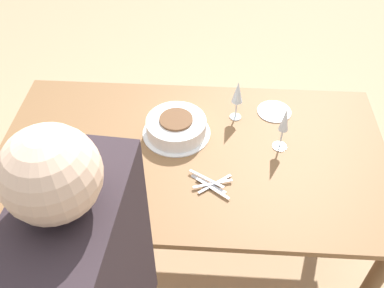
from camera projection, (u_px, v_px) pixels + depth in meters
ground_plane at (192, 244)px, 2.47m from camera, size 12.00×12.00×0.00m
dining_table at (192, 167)px, 2.00m from camera, size 1.76×0.97×0.77m
cake_center_white at (176, 127)px, 1.98m from camera, size 0.32×0.32×0.09m
cake_front_chocolate at (91, 171)px, 1.80m from camera, size 0.26×0.26×0.09m
wine_glass_near at (284, 122)px, 1.84m from camera, size 0.06×0.06×0.23m
wine_glass_far at (238, 93)px, 1.99m from camera, size 0.06×0.06×0.21m
dessert_plate_right at (274, 112)px, 2.12m from camera, size 0.17×0.17×0.01m
fork_pile at (210, 184)px, 1.78m from camera, size 0.19×0.15×0.02m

